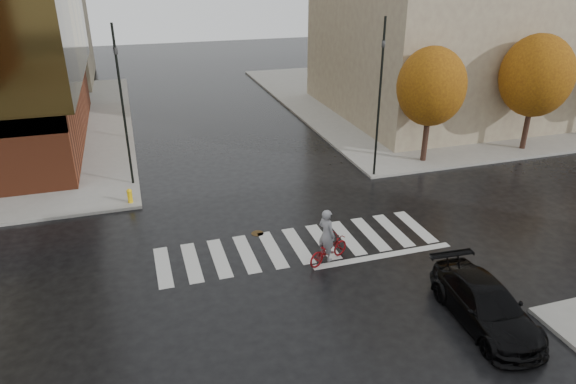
{
  "coord_description": "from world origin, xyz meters",
  "views": [
    {
      "loc": [
        -5.94,
        -17.01,
        10.83
      ],
      "look_at": [
        -0.11,
        1.55,
        2.0
      ],
      "focal_mm": 32.0,
      "sensor_mm": 36.0,
      "label": 1
    }
  ],
  "objects_px": {
    "cyclist": "(328,244)",
    "traffic_light_nw": "(121,95)",
    "fire_hydrant": "(130,195)",
    "sedan": "(485,304)",
    "traffic_light_ne": "(380,87)"
  },
  "relations": [
    {
      "from": "cyclist",
      "to": "traffic_light_nw",
      "type": "distance_m",
      "value": 12.87
    },
    {
      "from": "sedan",
      "to": "fire_hydrant",
      "type": "height_order",
      "value": "sedan"
    },
    {
      "from": "traffic_light_nw",
      "to": "fire_hydrant",
      "type": "bearing_deg",
      "value": -21.7
    },
    {
      "from": "traffic_light_nw",
      "to": "fire_hydrant",
      "type": "xyz_separation_m",
      "value": [
        -0.2,
        -2.43,
        -4.28
      ]
    },
    {
      "from": "cyclist",
      "to": "traffic_light_ne",
      "type": "bearing_deg",
      "value": -62.08
    },
    {
      "from": "sedan",
      "to": "traffic_light_nw",
      "type": "distance_m",
      "value": 18.76
    },
    {
      "from": "sedan",
      "to": "traffic_light_ne",
      "type": "xyz_separation_m",
      "value": [
        2.1,
        12.28,
        4.26
      ]
    },
    {
      "from": "traffic_light_ne",
      "to": "fire_hydrant",
      "type": "bearing_deg",
      "value": 18.48
    },
    {
      "from": "fire_hydrant",
      "to": "sedan",
      "type": "bearing_deg",
      "value": -49.54
    },
    {
      "from": "cyclist",
      "to": "traffic_light_ne",
      "type": "height_order",
      "value": "traffic_light_ne"
    },
    {
      "from": "fire_hydrant",
      "to": "traffic_light_nw",
      "type": "bearing_deg",
      "value": 85.3
    },
    {
      "from": "cyclist",
      "to": "traffic_light_nw",
      "type": "relative_size",
      "value": 0.28
    },
    {
      "from": "traffic_light_ne",
      "to": "fire_hydrant",
      "type": "height_order",
      "value": "traffic_light_ne"
    },
    {
      "from": "sedan",
      "to": "traffic_light_nw",
      "type": "height_order",
      "value": "traffic_light_nw"
    },
    {
      "from": "cyclist",
      "to": "fire_hydrant",
      "type": "height_order",
      "value": "cyclist"
    }
  ]
}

